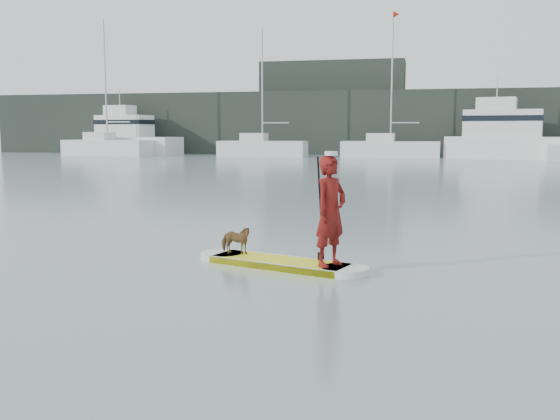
% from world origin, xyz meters
% --- Properties ---
extents(ground, '(140.00, 140.00, 0.00)m').
position_xyz_m(ground, '(0.00, 0.00, 0.00)').
color(ground, slate).
rests_on(ground, ground).
extents(paddleboard, '(3.19, 1.53, 0.12)m').
position_xyz_m(paddleboard, '(-3.22, 2.36, 0.06)').
color(paddleboard, yellow).
rests_on(paddleboard, ground).
extents(paddler, '(0.72, 0.81, 1.85)m').
position_xyz_m(paddler, '(-2.29, 2.07, 1.04)').
color(paddler, maroon).
rests_on(paddler, paddleboard).
extents(white_cap, '(0.22, 0.22, 0.07)m').
position_xyz_m(white_cap, '(-2.29, 2.07, 2.00)').
color(white_cap, silver).
rests_on(white_cap, paddler).
extents(dog, '(0.65, 0.36, 0.52)m').
position_xyz_m(dog, '(-4.13, 2.64, 0.38)').
color(dog, brown).
rests_on(dog, paddleboard).
extents(paddle, '(0.12, 0.29, 2.00)m').
position_xyz_m(paddle, '(-2.52, 2.46, 0.80)').
color(paddle, black).
rests_on(paddle, ground).
extents(sailboat_a, '(8.69, 3.67, 12.24)m').
position_xyz_m(sailboat_a, '(-29.45, 44.33, 0.86)').
color(sailboat_a, white).
rests_on(sailboat_a, ground).
extents(sailboat_c, '(7.76, 2.62, 11.13)m').
position_xyz_m(sailboat_c, '(-15.01, 45.47, 0.82)').
color(sailboat_c, white).
rests_on(sailboat_c, ground).
extents(sailboat_d, '(8.39, 2.81, 12.26)m').
position_xyz_m(sailboat_d, '(-3.89, 46.54, 0.88)').
color(sailboat_d, white).
rests_on(sailboat_d, ground).
extents(motor_yacht_a, '(11.47, 5.41, 6.61)m').
position_xyz_m(motor_yacht_a, '(5.86, 46.23, 1.86)').
color(motor_yacht_a, white).
rests_on(motor_yacht_a, ground).
extents(motor_yacht_b, '(9.81, 4.75, 6.21)m').
position_xyz_m(motor_yacht_b, '(-28.72, 47.35, 1.74)').
color(motor_yacht_b, white).
rests_on(motor_yacht_b, ground).
extents(shore_mass, '(90.00, 6.00, 6.00)m').
position_xyz_m(shore_mass, '(0.00, 53.00, 3.00)').
color(shore_mass, '#202822').
rests_on(shore_mass, ground).
extents(shore_building_west, '(14.00, 4.00, 9.00)m').
position_xyz_m(shore_building_west, '(-10.00, 54.00, 4.50)').
color(shore_building_west, '#202822').
rests_on(shore_building_west, ground).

